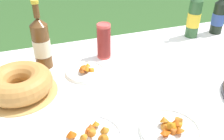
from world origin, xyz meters
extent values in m
cube|color=brown|center=(0.00, 0.00, 0.76)|extent=(1.84, 1.11, 0.03)
cylinder|color=brown|center=(0.86, 0.50, 0.37)|extent=(0.06, 0.06, 0.74)
cube|color=white|center=(0.00, 0.00, 0.78)|extent=(1.85, 1.12, 0.00)
cube|color=white|center=(0.00, 0.56, 0.72)|extent=(1.85, 0.00, 0.10)
cylinder|color=tan|center=(-0.46, 0.12, 0.78)|extent=(0.31, 0.31, 0.01)
torus|color=#BC7F3D|center=(-0.46, 0.12, 0.83)|extent=(0.28, 0.28, 0.10)
cylinder|color=#E04C47|center=(-0.02, 0.31, 0.83)|extent=(0.07, 0.07, 0.09)
cylinder|color=#E04C47|center=(-0.02, 0.31, 0.84)|extent=(0.07, 0.07, 0.09)
cylinder|color=#E04C47|center=(-0.02, 0.31, 0.85)|extent=(0.07, 0.07, 0.09)
cylinder|color=#E04C47|center=(-0.02, 0.31, 0.87)|extent=(0.07, 0.07, 0.09)
cylinder|color=#E04C47|center=(-0.02, 0.31, 0.88)|extent=(0.07, 0.07, 0.09)
cylinder|color=#E04C47|center=(-0.02, 0.31, 0.89)|extent=(0.07, 0.07, 0.09)
cylinder|color=#E04C47|center=(-0.02, 0.31, 0.90)|extent=(0.07, 0.07, 0.09)
cylinder|color=#E04C47|center=(-0.02, 0.31, 0.92)|extent=(0.07, 0.07, 0.09)
torus|color=#E04C47|center=(-0.02, 0.31, 0.97)|extent=(0.07, 0.07, 0.01)
cylinder|color=#2D562D|center=(0.58, 0.39, 0.89)|extent=(0.08, 0.08, 0.23)
cylinder|color=yellow|center=(0.58, 0.39, 0.89)|extent=(0.08, 0.08, 0.09)
cylinder|color=brown|center=(-0.33, 0.32, 0.89)|extent=(0.08, 0.08, 0.22)
cylinder|color=beige|center=(-0.33, 0.32, 0.89)|extent=(0.09, 0.09, 0.08)
cone|color=brown|center=(-0.33, 0.32, 1.02)|extent=(0.08, 0.08, 0.04)
cylinder|color=brown|center=(-0.33, 0.32, 1.07)|extent=(0.03, 0.03, 0.06)
cylinder|color=gold|center=(-0.33, 0.32, 1.11)|extent=(0.03, 0.03, 0.02)
cylinder|color=black|center=(0.77, 0.39, 0.88)|extent=(0.08, 0.08, 0.19)
cylinder|color=#334C93|center=(0.77, 0.39, 0.87)|extent=(0.08, 0.08, 0.07)
cone|color=black|center=(0.77, 0.39, 0.99)|extent=(0.08, 0.08, 0.04)
cylinder|color=white|center=(-0.25, -0.23, 0.78)|extent=(0.23, 0.23, 0.01)
torus|color=white|center=(-0.25, -0.23, 0.79)|extent=(0.23, 0.23, 0.01)
cone|color=#B06018|center=(-0.21, -0.26, 0.80)|extent=(0.05, 0.05, 0.03)
cone|color=#C17820|center=(-0.27, -0.24, 0.81)|extent=(0.04, 0.04, 0.02)
cone|color=#B26C1D|center=(-0.19, -0.22, 0.80)|extent=(0.05, 0.05, 0.03)
cone|color=orange|center=(-0.24, -0.23, 0.82)|extent=(0.05, 0.05, 0.04)
cone|color=#BD521A|center=(-0.23, -0.20, 0.81)|extent=(0.05, 0.05, 0.03)
cone|color=#B54C0B|center=(-0.31, -0.21, 0.81)|extent=(0.05, 0.05, 0.03)
cone|color=#CF5714|center=(-0.25, -0.21, 0.80)|extent=(0.05, 0.04, 0.03)
cone|color=#B66F14|center=(-0.21, -0.19, 0.81)|extent=(0.04, 0.04, 0.03)
cylinder|color=white|center=(-0.16, 0.19, 0.78)|extent=(0.19, 0.19, 0.01)
torus|color=white|center=(-0.16, 0.19, 0.79)|extent=(0.19, 0.19, 0.01)
cone|color=orange|center=(-0.13, 0.18, 0.80)|extent=(0.05, 0.05, 0.04)
cone|color=#A74A17|center=(-0.16, 0.19, 0.81)|extent=(0.05, 0.05, 0.04)
cone|color=#C0600A|center=(-0.16, 0.20, 0.80)|extent=(0.05, 0.05, 0.04)
cone|color=orange|center=(-0.16, 0.19, 0.82)|extent=(0.06, 0.06, 0.02)
cone|color=#BC7110|center=(-0.15, 0.17, 0.81)|extent=(0.04, 0.04, 0.03)
cone|color=#C0500E|center=(-0.16, 0.18, 0.82)|extent=(0.06, 0.06, 0.05)
cone|color=#A7501B|center=(-0.18, 0.16, 0.81)|extent=(0.03, 0.03, 0.02)
cone|color=#B84B0F|center=(-0.17, 0.19, 0.80)|extent=(0.04, 0.04, 0.03)
cone|color=#C76D0F|center=(-0.14, 0.21, 0.81)|extent=(0.04, 0.04, 0.03)
cylinder|color=white|center=(0.03, -0.29, 0.78)|extent=(0.22, 0.22, 0.01)
torus|color=white|center=(0.03, -0.29, 0.79)|extent=(0.22, 0.22, 0.01)
cone|color=#CC700E|center=(0.04, -0.29, 0.81)|extent=(0.04, 0.04, 0.03)
cone|color=#B97116|center=(0.03, -0.29, 0.82)|extent=(0.05, 0.05, 0.03)
cone|color=#C34D0E|center=(-0.01, -0.31, 0.81)|extent=(0.03, 0.03, 0.03)
cone|color=orange|center=(0.01, -0.28, 0.81)|extent=(0.05, 0.05, 0.04)
cone|color=#A96015|center=(0.02, -0.26, 0.82)|extent=(0.04, 0.04, 0.04)
cone|color=#C06D14|center=(0.06, -0.29, 0.81)|extent=(0.05, 0.05, 0.05)
cone|color=#C15210|center=(0.05, -0.32, 0.81)|extent=(0.05, 0.05, 0.04)
cone|color=#AF5318|center=(0.03, -0.30, 0.80)|extent=(0.04, 0.04, 0.04)
cone|color=#A8651E|center=(0.08, -0.28, 0.81)|extent=(0.05, 0.05, 0.05)
cone|color=#B54709|center=(0.00, -0.30, 0.80)|extent=(0.04, 0.04, 0.05)
cone|color=#A6470D|center=(0.06, -0.28, 0.81)|extent=(0.05, 0.05, 0.03)
camera|label=1|loc=(-0.38, -0.82, 1.43)|focal=40.00mm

